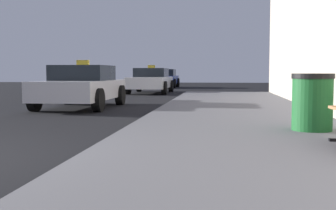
% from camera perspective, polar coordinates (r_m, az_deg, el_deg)
% --- Properties ---
extents(sidewalk, '(4.00, 32.00, 0.15)m').
position_cam_1_polar(sidewalk, '(4.80, 11.86, -7.69)').
color(sidewalk, '#5B5B60').
rests_on(sidewalk, ground_plane).
extents(trash_bin, '(0.65, 0.65, 0.90)m').
position_cam_1_polar(trash_bin, '(7.21, 18.39, 0.41)').
color(trash_bin, '#195926').
rests_on(trash_bin, sidewalk).
extents(car_silver, '(2.00, 4.07, 1.43)m').
position_cam_1_polar(car_silver, '(13.28, -11.25, 2.43)').
color(car_silver, '#B7B7BF').
rests_on(car_silver, ground_plane).
extents(car_white, '(1.98, 4.49, 1.43)m').
position_cam_1_polar(car_white, '(22.29, -2.25, 3.25)').
color(car_white, white).
rests_on(car_white, ground_plane).
extents(car_blue, '(2.00, 4.01, 1.27)m').
position_cam_1_polar(car_blue, '(30.25, -0.63, 3.53)').
color(car_blue, '#233899').
rests_on(car_blue, ground_plane).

